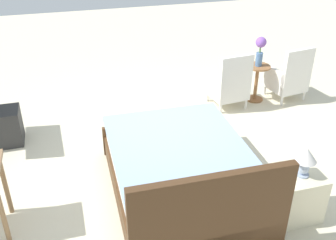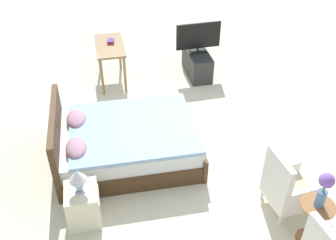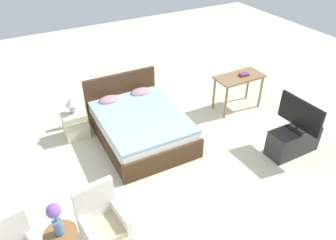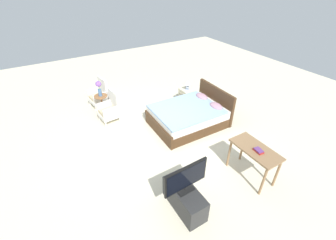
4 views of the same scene
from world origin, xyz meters
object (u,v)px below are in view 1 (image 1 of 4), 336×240
(armchair_by_window_left, at_px, (289,78))
(flower_vase, at_px, (260,48))
(armchair_by_window_right, at_px, (229,85))
(nightstand, at_px, (298,195))
(side_table, at_px, (257,79))
(bed, at_px, (182,173))
(table_lamp, at_px, (306,158))

(armchair_by_window_left, xyz_separation_m, flower_vase, (0.54, -0.09, 0.53))
(armchair_by_window_left, relative_size, armchair_by_window_right, 1.00)
(armchair_by_window_right, bearing_deg, nightstand, 82.62)
(side_table, bearing_deg, armchair_by_window_left, 170.28)
(armchair_by_window_left, relative_size, nightstand, 1.75)
(armchair_by_window_left, bearing_deg, armchair_by_window_right, 0.02)
(side_table, xyz_separation_m, flower_vase, (0.00, 0.00, 0.52))
(side_table, bearing_deg, nightstand, 72.05)
(side_table, bearing_deg, bed, 46.07)
(flower_vase, height_order, nightstand, flower_vase)
(nightstand, bearing_deg, bed, -31.30)
(side_table, height_order, table_lamp, table_lamp)
(flower_vase, xyz_separation_m, nightstand, (0.86, 2.64, -0.64))
(nightstand, bearing_deg, side_table, -107.95)
(bed, bearing_deg, table_lamp, 148.67)
(bed, xyz_separation_m, flower_vase, (-1.92, -1.99, 0.61))
(armchair_by_window_left, bearing_deg, nightstand, 61.29)
(bed, relative_size, flower_vase, 4.34)
(side_table, bearing_deg, table_lamp, 72.05)
(armchair_by_window_right, relative_size, table_lamp, 2.79)
(bed, height_order, armchair_by_window_right, bed)
(armchair_by_window_left, distance_m, nightstand, 2.91)
(armchair_by_window_right, distance_m, flower_vase, 0.75)
(armchair_by_window_left, bearing_deg, side_table, -9.72)
(flower_vase, height_order, table_lamp, flower_vase)
(nightstand, bearing_deg, armchair_by_window_right, -97.38)
(bed, height_order, nightstand, bed)
(armchair_by_window_left, height_order, flower_vase, flower_vase)
(armchair_by_window_right, relative_size, flower_vase, 1.93)
(side_table, relative_size, flower_vase, 1.28)
(armchair_by_window_left, distance_m, side_table, 0.55)
(armchair_by_window_left, height_order, armchair_by_window_right, same)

